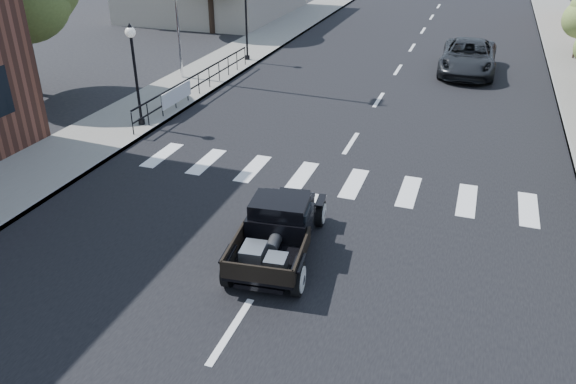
% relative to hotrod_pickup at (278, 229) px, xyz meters
% --- Properties ---
extents(ground, '(120.00, 120.00, 0.00)m').
position_rel_hotrod_pickup_xyz_m(ground, '(0.05, 0.17, -0.69)').
color(ground, black).
rests_on(ground, ground).
extents(road, '(14.00, 80.00, 0.02)m').
position_rel_hotrod_pickup_xyz_m(road, '(0.05, 15.17, -0.68)').
color(road, black).
rests_on(road, ground).
extents(road_markings, '(12.00, 60.00, 0.06)m').
position_rel_hotrod_pickup_xyz_m(road_markings, '(0.05, 10.17, -0.69)').
color(road_markings, silver).
rests_on(road_markings, ground).
extents(sidewalk_left, '(3.00, 80.00, 0.15)m').
position_rel_hotrod_pickup_xyz_m(sidewalk_left, '(-8.45, 15.17, -0.61)').
color(sidewalk_left, gray).
rests_on(sidewalk_left, ground).
extents(railing, '(0.08, 10.00, 1.00)m').
position_rel_hotrod_pickup_xyz_m(railing, '(-7.25, 10.17, -0.04)').
color(railing, black).
rests_on(railing, sidewalk_left).
extents(banner, '(0.04, 2.20, 0.60)m').
position_rel_hotrod_pickup_xyz_m(banner, '(-7.17, 8.17, -0.24)').
color(banner, silver).
rests_on(banner, sidewalk_left).
extents(lamp_post_b, '(0.36, 0.36, 3.60)m').
position_rel_hotrod_pickup_xyz_m(lamp_post_b, '(-7.55, 6.17, 1.26)').
color(lamp_post_b, black).
rests_on(lamp_post_b, sidewalk_left).
extents(lamp_post_c, '(0.36, 0.36, 3.60)m').
position_rel_hotrod_pickup_xyz_m(lamp_post_c, '(-7.55, 16.17, 1.26)').
color(lamp_post_c, black).
rests_on(lamp_post_c, sidewalk_left).
extents(hotrod_pickup, '(2.28, 4.16, 1.38)m').
position_rel_hotrod_pickup_xyz_m(hotrod_pickup, '(0.00, 0.00, 0.00)').
color(hotrod_pickup, black).
rests_on(hotrod_pickup, ground).
extents(second_car, '(2.56, 5.47, 1.51)m').
position_rel_hotrod_pickup_xyz_m(second_car, '(3.25, 17.75, 0.07)').
color(second_car, black).
rests_on(second_car, ground).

